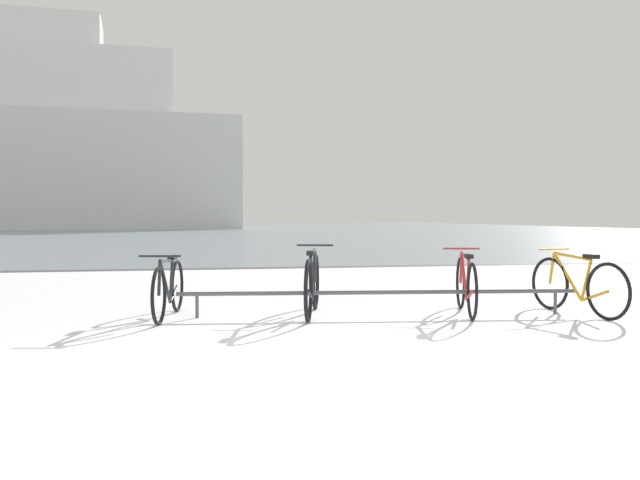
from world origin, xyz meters
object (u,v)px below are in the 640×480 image
bicycle_0 (169,288)px  bicycle_1 (312,284)px  bicycle_2 (466,285)px  bicycle_3 (577,285)px  ferry_ship (3,140)px

bicycle_0 → bicycle_1: bicycle_1 is taller
bicycle_1 → bicycle_0: bearing=176.1°
bicycle_0 → bicycle_2: 3.55m
bicycle_3 → bicycle_2: bearing=167.7°
bicycle_1 → bicycle_2: 1.86m
bicycle_0 → bicycle_3: bicycle_3 is taller
bicycle_3 → ferry_ship: size_ratio=0.04×
bicycle_2 → ferry_ship: size_ratio=0.04×
bicycle_0 → bicycle_1: 1.69m
bicycle_0 → bicycle_1: (1.68, -0.11, 0.03)m
bicycle_1 → bicycle_3: 3.19m
bicycle_0 → bicycle_3: 4.87m
bicycle_1 → bicycle_3: (3.15, -0.53, -0.02)m
bicycle_1 → bicycle_2: (1.85, -0.25, -0.02)m
ferry_ship → bicycle_1: bearing=-71.9°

